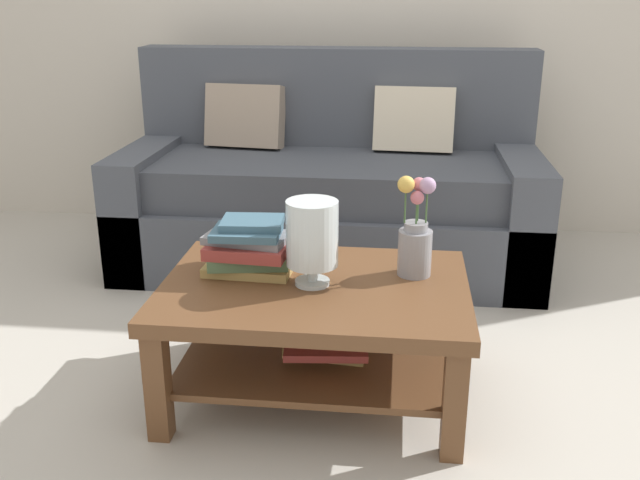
# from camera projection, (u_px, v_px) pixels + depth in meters

# --- Properties ---
(ground_plane) EXTENTS (10.00, 10.00, 0.00)m
(ground_plane) POSITION_uv_depth(u_px,v_px,m) (322.00, 347.00, 2.83)
(ground_plane) COLOR #B7B2A8
(couch) EXTENTS (2.05, 0.90, 1.06)m
(couch) POSITION_uv_depth(u_px,v_px,m) (330.00, 192.00, 3.62)
(couch) COLOR #474C56
(couch) RESTS_ON ground
(coffee_table) EXTENTS (1.02, 0.73, 0.42)m
(coffee_table) POSITION_uv_depth(u_px,v_px,m) (316.00, 315.00, 2.40)
(coffee_table) COLOR brown
(coffee_table) RESTS_ON ground
(book_stack_main) EXTENTS (0.31, 0.24, 0.19)m
(book_stack_main) POSITION_uv_depth(u_px,v_px,m) (249.00, 248.00, 2.42)
(book_stack_main) COLOR tan
(book_stack_main) RESTS_ON coffee_table
(glass_hurricane_vase) EXTENTS (0.17, 0.17, 0.29)m
(glass_hurricane_vase) POSITION_uv_depth(u_px,v_px,m) (312.00, 236.00, 2.30)
(glass_hurricane_vase) COLOR silver
(glass_hurricane_vase) RESTS_ON coffee_table
(flower_pitcher) EXTENTS (0.13, 0.12, 0.35)m
(flower_pitcher) POSITION_uv_depth(u_px,v_px,m) (415.00, 238.00, 2.39)
(flower_pitcher) COLOR gray
(flower_pitcher) RESTS_ON coffee_table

